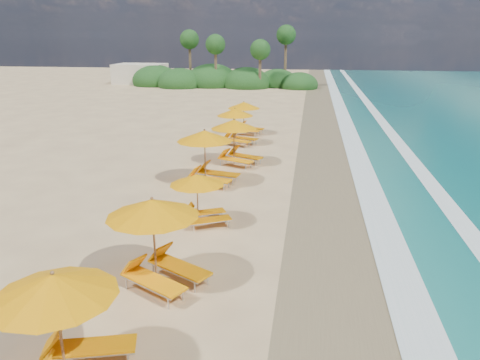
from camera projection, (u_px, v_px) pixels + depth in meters
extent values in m
plane|color=#D8B87F|center=(240.00, 208.00, 18.91)|extent=(160.00, 160.00, 0.00)
cube|color=olive|center=(339.00, 213.00, 18.33)|extent=(4.00, 160.00, 0.01)
cube|color=white|center=(378.00, 215.00, 18.10)|extent=(1.20, 160.00, 0.01)
cube|color=white|center=(459.00, 219.00, 17.67)|extent=(0.80, 160.00, 0.01)
cylinder|color=olive|center=(60.00, 330.00, 9.14)|extent=(0.06, 0.06, 2.39)
cone|color=orange|center=(54.00, 285.00, 8.84)|extent=(3.03, 3.03, 0.48)
sphere|color=olive|center=(52.00, 273.00, 8.76)|extent=(0.09, 0.09, 0.09)
cylinder|color=olive|center=(154.00, 242.00, 12.87)|extent=(0.06, 0.06, 2.49)
cone|color=orange|center=(152.00, 208.00, 12.56)|extent=(3.47, 3.47, 0.50)
sphere|color=olive|center=(152.00, 198.00, 12.47)|extent=(0.09, 0.09, 0.09)
cylinder|color=olive|center=(198.00, 200.00, 16.92)|extent=(0.05, 0.05, 1.95)
cone|color=orange|center=(197.00, 179.00, 16.68)|extent=(2.69, 2.69, 0.39)
sphere|color=olive|center=(197.00, 174.00, 16.61)|extent=(0.07, 0.07, 0.07)
cylinder|color=olive|center=(205.00, 158.00, 21.66)|extent=(0.06, 0.06, 2.53)
cone|color=orange|center=(205.00, 136.00, 21.34)|extent=(3.13, 3.13, 0.51)
sphere|color=olive|center=(204.00, 130.00, 21.26)|extent=(0.09, 0.09, 0.09)
cylinder|color=olive|center=(234.00, 142.00, 25.02)|extent=(0.06, 0.06, 2.41)
cone|color=orange|center=(234.00, 124.00, 24.72)|extent=(3.28, 3.28, 0.48)
sphere|color=olive|center=(234.00, 119.00, 24.64)|extent=(0.09, 0.09, 0.09)
cylinder|color=olive|center=(235.00, 127.00, 29.60)|extent=(0.06, 0.06, 2.28)
cone|color=orange|center=(235.00, 112.00, 29.32)|extent=(3.07, 3.07, 0.46)
sphere|color=olive|center=(235.00, 108.00, 29.24)|extent=(0.08, 0.08, 0.08)
cylinder|color=olive|center=(244.00, 118.00, 32.74)|extent=(0.06, 0.06, 2.24)
cone|color=orange|center=(244.00, 105.00, 32.47)|extent=(2.82, 2.82, 0.45)
sphere|color=olive|center=(244.00, 102.00, 32.39)|extent=(0.08, 0.08, 0.08)
ellipsoid|color=#163D14|center=(247.00, 83.00, 62.02)|extent=(6.40, 6.40, 4.16)
ellipsoid|color=#163D14|center=(212.00, 81.00, 63.66)|extent=(7.20, 7.20, 4.68)
ellipsoid|color=#163D14|center=(180.00, 83.00, 62.39)|extent=(6.00, 6.00, 3.90)
ellipsoid|color=#163D14|center=(277.00, 82.00, 63.35)|extent=(5.60, 5.60, 3.64)
ellipsoid|color=#163D14|center=(156.00, 81.00, 64.84)|extent=(6.60, 6.60, 4.29)
ellipsoid|color=#163D14|center=(299.00, 85.00, 61.04)|extent=(5.00, 5.00, 3.25)
cylinder|color=brown|center=(260.00, 70.00, 59.28)|extent=(0.36, 0.36, 5.00)
sphere|color=#163D14|center=(260.00, 50.00, 58.53)|extent=(2.60, 2.60, 2.60)
cylinder|color=brown|center=(216.00, 66.00, 61.00)|extent=(0.36, 0.36, 5.60)
sphere|color=#163D14|center=(215.00, 44.00, 60.16)|extent=(2.60, 2.60, 2.60)
cylinder|color=brown|center=(190.00, 63.00, 63.37)|extent=(0.36, 0.36, 6.20)
sphere|color=#163D14|center=(189.00, 39.00, 62.44)|extent=(2.60, 2.60, 2.60)
cylinder|color=brown|center=(285.00, 61.00, 62.34)|extent=(0.36, 0.36, 6.80)
sphere|color=#163D14|center=(286.00, 35.00, 61.32)|extent=(2.60, 2.60, 2.60)
cube|color=beige|center=(140.00, 74.00, 66.93)|extent=(7.00, 5.00, 2.80)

